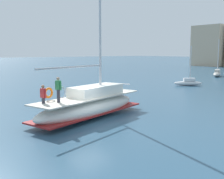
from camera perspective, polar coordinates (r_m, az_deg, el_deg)
ground_plane at (r=18.06m, az=-4.52°, el=-6.95°), size 400.00×400.00×0.00m
main_sailboat at (r=19.59m, az=-4.44°, el=-3.05°), size 4.74×9.89×13.31m
moored_cutter_right at (r=39.09m, az=15.27°, el=1.42°), size 3.00×3.61×5.33m
moored_ketch_distant at (r=55.18m, az=20.69°, el=3.09°), size 3.40×5.33×6.82m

